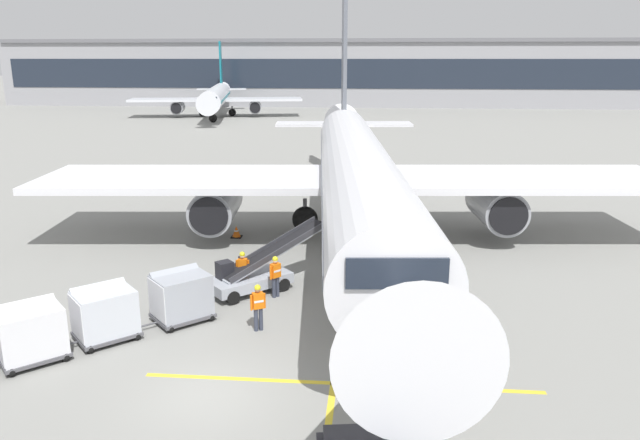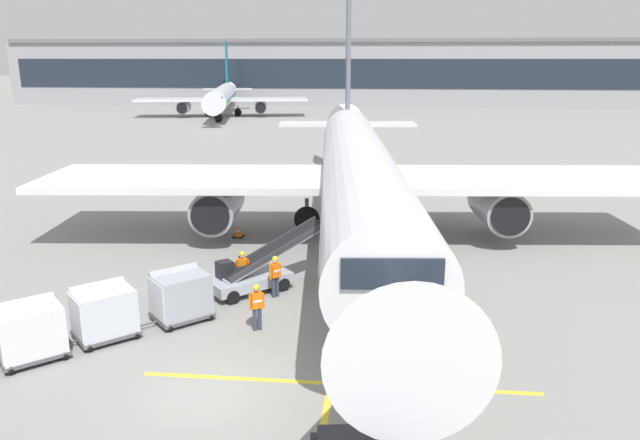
% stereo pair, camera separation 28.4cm
% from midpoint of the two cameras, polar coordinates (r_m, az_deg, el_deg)
% --- Properties ---
extents(ground_plane, '(600.00, 600.00, 0.00)m').
position_cam_midpoint_polar(ground_plane, '(18.56, -10.95, -15.85)').
color(ground_plane, gray).
extents(parked_airplane, '(33.79, 43.18, 14.54)m').
position_cam_midpoint_polar(parked_airplane, '(32.28, 3.15, 4.68)').
color(parked_airplane, white).
rests_on(parked_airplane, ground).
extents(belt_loader, '(4.92, 4.56, 2.60)m').
position_cam_midpoint_polar(belt_loader, '(25.44, -6.47, -4.90)').
color(belt_loader, '#A3A8B2').
rests_on(belt_loader, ground).
extents(baggage_cart_lead, '(2.55, 2.53, 1.91)m').
position_cam_midpoint_polar(baggage_cart_lead, '(23.05, -13.33, -6.88)').
color(baggage_cart_lead, '#515156').
rests_on(baggage_cart_lead, ground).
extents(baggage_cart_second, '(2.55, 2.53, 1.91)m').
position_cam_midpoint_polar(baggage_cart_second, '(22.32, -20.00, -8.16)').
color(baggage_cart_second, '#515156').
rests_on(baggage_cart_second, ground).
extents(baggage_cart_third, '(2.55, 2.53, 1.91)m').
position_cam_midpoint_polar(baggage_cart_third, '(21.76, -25.98, -9.42)').
color(baggage_cart_third, '#515156').
rests_on(baggage_cart_third, ground).
extents(ground_crew_by_loader, '(0.52, 0.39, 1.74)m').
position_cam_midpoint_polar(ground_crew_by_loader, '(21.75, -6.23, -7.91)').
color(ground_crew_by_loader, '#333847').
rests_on(ground_crew_by_loader, ground).
extents(ground_crew_by_carts, '(0.43, 0.44, 1.74)m').
position_cam_midpoint_polar(ground_crew_by_carts, '(24.61, -4.55, -5.08)').
color(ground_crew_by_carts, '#333847').
rests_on(ground_crew_by_carts, ground).
extents(ground_crew_marshaller, '(0.57, 0.27, 1.74)m').
position_cam_midpoint_polar(ground_crew_marshaller, '(25.32, -7.61, -4.58)').
color(ground_crew_marshaller, '#333847').
rests_on(ground_crew_marshaller, ground).
extents(safety_cone_engine_keepout, '(0.56, 0.56, 0.64)m').
position_cam_midpoint_polar(safety_cone_engine_keepout, '(33.15, -8.12, -1.10)').
color(safety_cone_engine_keepout, black).
rests_on(safety_cone_engine_keepout, ground).
extents(apron_guidance_line_lead_in, '(0.20, 110.00, 0.01)m').
position_cam_midpoint_polar(apron_guidance_line_lead_in, '(32.37, 2.74, -1.92)').
color(apron_guidance_line_lead_in, yellow).
rests_on(apron_guidance_line_lead_in, ground).
extents(apron_guidance_line_stop_bar, '(12.00, 0.20, 0.01)m').
position_cam_midpoint_polar(apron_guidance_line_stop_bar, '(18.79, 1.52, -15.13)').
color(apron_guidance_line_stop_bar, yellow).
rests_on(apron_guidance_line_stop_bar, ground).
extents(terminal_building, '(146.10, 18.22, 12.94)m').
position_cam_midpoint_polar(terminal_building, '(127.89, 4.31, 13.66)').
color(terminal_building, '#939399').
rests_on(terminal_building, ground).
extents(distant_airplane, '(28.37, 36.31, 12.30)m').
position_cam_midpoint_polar(distant_airplane, '(102.40, -9.81, 11.35)').
color(distant_airplane, silver).
rests_on(distant_airplane, ground).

